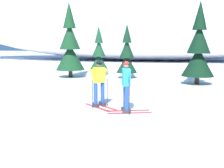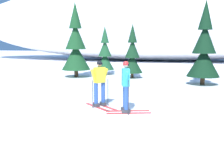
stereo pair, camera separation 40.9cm
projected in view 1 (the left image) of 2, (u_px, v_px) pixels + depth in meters
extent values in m
plane|color=white|center=(145.00, 114.00, 9.39)|extent=(120.00, 120.00, 0.00)
cube|color=red|center=(104.00, 106.00, 10.46)|extent=(1.24, 1.14, 0.03)
cube|color=red|center=(97.00, 107.00, 10.27)|extent=(1.24, 1.14, 0.03)
cube|color=#38383D|center=(103.00, 104.00, 10.53)|extent=(0.30, 0.29, 0.12)
cube|color=#38383D|center=(96.00, 105.00, 10.34)|extent=(0.30, 0.29, 0.12)
cylinder|color=#2D519E|center=(103.00, 92.00, 10.46)|extent=(0.15, 0.15, 0.79)
cylinder|color=#2D519E|center=(96.00, 93.00, 10.27)|extent=(0.15, 0.15, 0.79)
cube|color=yellow|center=(99.00, 75.00, 10.26)|extent=(0.45, 0.46, 0.58)
cylinder|color=yellow|center=(104.00, 76.00, 10.42)|extent=(0.26, 0.27, 0.58)
cylinder|color=yellow|center=(93.00, 77.00, 10.11)|extent=(0.26, 0.27, 0.58)
sphere|color=#A37556|center=(99.00, 64.00, 10.19)|extent=(0.19, 0.19, 0.19)
sphere|color=black|center=(99.00, 63.00, 10.19)|extent=(0.21, 0.21, 0.21)
cube|color=black|center=(100.00, 64.00, 10.13)|extent=(0.13, 0.14, 0.07)
cylinder|color=#2D2D33|center=(107.00, 92.00, 10.52)|extent=(0.02, 0.02, 1.06)
cylinder|color=#2D2D33|center=(107.00, 104.00, 10.60)|extent=(0.07, 0.07, 0.01)
cylinder|color=#2D2D33|center=(92.00, 95.00, 10.11)|extent=(0.02, 0.02, 1.06)
cylinder|color=#2D2D33|center=(93.00, 107.00, 10.18)|extent=(0.07, 0.07, 0.01)
cube|color=red|center=(128.00, 111.00, 9.79)|extent=(1.53, 0.55, 0.03)
cube|color=red|center=(129.00, 113.00, 9.47)|extent=(1.53, 0.55, 0.03)
cube|color=#38383D|center=(125.00, 109.00, 9.77)|extent=(0.31, 0.21, 0.12)
cube|color=#38383D|center=(127.00, 111.00, 9.45)|extent=(0.31, 0.21, 0.12)
cylinder|color=#2D519E|center=(125.00, 96.00, 9.70)|extent=(0.15, 0.15, 0.81)
cylinder|color=#2D519E|center=(127.00, 98.00, 9.37)|extent=(0.15, 0.15, 0.81)
cube|color=#33B7D6|center=(126.00, 77.00, 9.43)|extent=(0.35, 0.46, 0.60)
cylinder|color=#33B7D6|center=(125.00, 78.00, 9.69)|extent=(0.18, 0.29, 0.58)
cylinder|color=#33B7D6|center=(127.00, 80.00, 9.18)|extent=(0.18, 0.29, 0.58)
sphere|color=tan|center=(126.00, 65.00, 9.36)|extent=(0.19, 0.19, 0.19)
sphere|color=red|center=(126.00, 64.00, 9.36)|extent=(0.21, 0.21, 0.21)
cube|color=black|center=(129.00, 65.00, 9.37)|extent=(0.08, 0.15, 0.07)
cylinder|color=#2D2D33|center=(126.00, 94.00, 9.87)|extent=(0.02, 0.02, 1.20)
cylinder|color=#2D2D33|center=(126.00, 108.00, 9.96)|extent=(0.07, 0.07, 0.01)
cylinder|color=#2D2D33|center=(129.00, 98.00, 9.19)|extent=(0.02, 0.02, 1.20)
cylinder|color=#2D2D33|center=(129.00, 113.00, 9.28)|extent=(0.07, 0.07, 0.01)
cylinder|color=#47301E|center=(71.00, 72.00, 19.15)|extent=(0.28, 0.28, 0.70)
cone|color=#194723|center=(70.00, 57.00, 18.98)|extent=(2.00, 2.00, 1.79)
cone|color=#194723|center=(70.00, 36.00, 18.76)|extent=(1.44, 1.44, 1.79)
cone|color=#194723|center=(69.00, 15.00, 18.54)|extent=(0.88, 0.88, 1.79)
cylinder|color=#47301E|center=(99.00, 71.00, 20.70)|extent=(0.20, 0.20, 0.49)
cone|color=#1E512D|center=(99.00, 61.00, 20.58)|extent=(1.40, 1.40, 1.26)
cone|color=#1E512D|center=(99.00, 48.00, 20.43)|extent=(1.01, 1.01, 1.26)
cone|color=#1E512D|center=(99.00, 34.00, 20.27)|extent=(0.62, 0.62, 1.26)
cylinder|color=#47301E|center=(127.00, 74.00, 18.76)|extent=(0.20, 0.20, 0.50)
cone|color=#14381E|center=(127.00, 63.00, 18.64)|extent=(1.42, 1.42, 1.27)
cone|color=#14381E|center=(127.00, 48.00, 18.48)|extent=(1.02, 1.02, 1.27)
cone|color=#14381E|center=(127.00, 33.00, 18.33)|extent=(0.63, 0.63, 1.27)
cylinder|color=#47301E|center=(197.00, 79.00, 15.98)|extent=(0.26, 0.26, 0.65)
cone|color=black|center=(198.00, 62.00, 15.82)|extent=(1.86, 1.86, 1.66)
cone|color=black|center=(199.00, 39.00, 15.62)|extent=(1.34, 1.34, 1.66)
cone|color=black|center=(200.00, 15.00, 15.41)|extent=(0.82, 0.82, 1.66)
ellipsoid|color=white|center=(144.00, 22.00, 35.71)|extent=(50.75, 15.77, 10.19)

